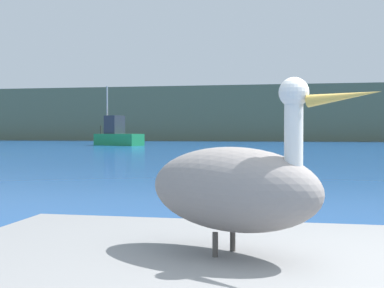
% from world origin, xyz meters
% --- Properties ---
extents(hillside_backdrop, '(140.00, 17.20, 6.51)m').
position_xyz_m(hillside_backdrop, '(0.00, 65.53, 3.26)').
color(hillside_backdrop, '#5B664C').
rests_on(hillside_backdrop, ground).
extents(pelican, '(1.26, 0.88, 0.91)m').
position_xyz_m(pelican, '(-1.07, 0.44, 0.94)').
color(pelican, gray).
rests_on(pelican, pier_dock).
extents(fishing_boat_green, '(4.74, 3.42, 4.99)m').
position_xyz_m(fishing_boat_green, '(-15.03, 38.46, 0.84)').
color(fishing_boat_green, '#1E8C4C').
rests_on(fishing_boat_green, ground).
extents(mooring_buoy, '(0.60, 0.60, 0.60)m').
position_xyz_m(mooring_buoy, '(-3.30, 10.55, 0.30)').
color(mooring_buoy, '#E54C19').
rests_on(mooring_buoy, ground).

